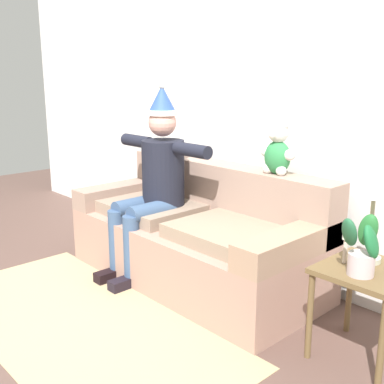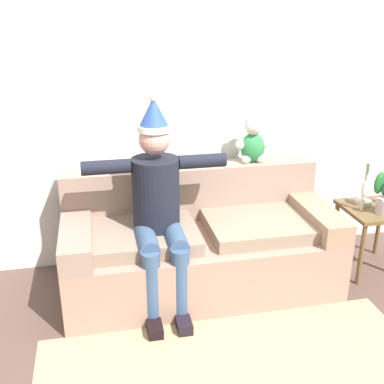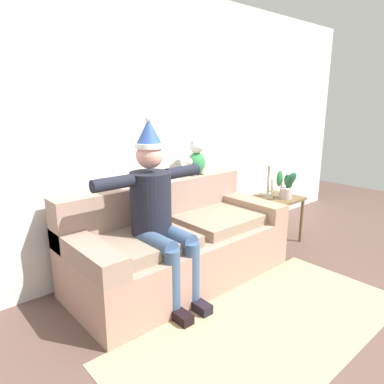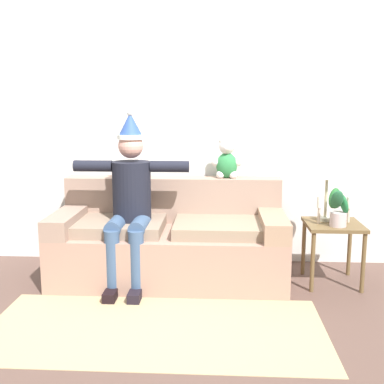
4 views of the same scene
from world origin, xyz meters
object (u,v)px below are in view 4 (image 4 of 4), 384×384
Objects in this scene: couch at (170,241)px; candle_tall at (319,206)px; person_seated at (130,197)px; potted_plant at (338,208)px; side_table at (333,233)px; teddy_bear at (227,160)px; candle_short at (349,206)px; table_lamp at (327,171)px.

candle_tall is at bearing -4.68° from couch.
person_seated is 1.79m from potted_plant.
side_table is (1.45, -0.09, 0.12)m from couch.
teddy_bear is at bearing 28.63° from person_seated.
person_seated reaches higher than candle_short.
side_table is at bearing 2.64° from person_seated.
couch is at bearing -150.33° from teddy_bear.
side_table is (0.93, -0.38, -0.59)m from teddy_bear.
candle_short is (0.13, 0.04, 0.24)m from side_table.
teddy_bear reaches higher than side_table.
teddy_bear is at bearing 157.89° from side_table.
person_seated is 2.79× the size of side_table.
table_lamp is at bearing -17.72° from teddy_bear.
candle_short is (0.13, 0.15, -0.01)m from potted_plant.
teddy_bear is 1.17m from side_table.
teddy_bear is 1.59× the size of candle_tall.
couch is 5.37× the size of teddy_bear.
table_lamp is (0.88, -0.28, -0.06)m from teddy_bear.
table_lamp reaches higher than candle_short.
table_lamp is 0.33m from candle_tall.
person_seated reaches higher than side_table.
table_lamp reaches higher than side_table.
candle_tall is at bearing -123.88° from table_lamp.
candle_short is at bearing -1.72° from couch.
candle_tall is (1.31, -0.11, 0.36)m from couch.
person_seated reaches higher than table_lamp.
side_table is at bearing -22.11° from teddy_bear.
couch is at bearing 176.54° from side_table.
teddy_bear is at bearing 162.38° from candle_short.
table_lamp is 0.36m from candle_short.
candle_short is at bearing 16.57° from side_table.
person_seated is 4.01× the size of teddy_bear.
candle_short is at bearing -17.62° from teddy_bear.
couch is at bearing 175.32° from candle_tall.
potted_plant is 0.16m from candle_tall.
candle_tall is at bearing -26.55° from teddy_bear.
teddy_bear is 1.68× the size of candle_short.
table_lamp is (1.72, 0.18, 0.22)m from person_seated.
person_seated is at bearing -153.01° from couch.
person_seated reaches higher than couch.
side_table is at bearing -60.87° from table_lamp.
side_table is 2.29× the size of candle_tall.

